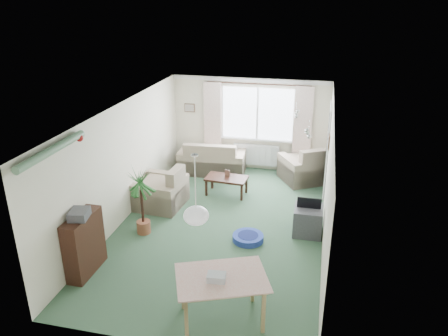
% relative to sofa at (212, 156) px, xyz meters
% --- Properties ---
extents(ground, '(6.50, 6.50, 0.00)m').
position_rel_sofa_xyz_m(ground, '(0.88, -2.75, -0.42)').
color(ground, '#32543A').
extents(window, '(1.80, 0.03, 1.30)m').
position_rel_sofa_xyz_m(window, '(1.08, 0.48, 1.08)').
color(window, white).
extents(curtain_rod, '(2.60, 0.03, 0.03)m').
position_rel_sofa_xyz_m(curtain_rod, '(1.08, 0.40, 1.85)').
color(curtain_rod, black).
extents(curtain_left, '(0.45, 0.08, 2.00)m').
position_rel_sofa_xyz_m(curtain_left, '(-0.07, 0.38, 0.85)').
color(curtain_left, beige).
extents(curtain_right, '(0.45, 0.08, 2.00)m').
position_rel_sofa_xyz_m(curtain_right, '(2.23, 0.38, 0.85)').
color(curtain_right, beige).
extents(radiator, '(1.20, 0.10, 0.55)m').
position_rel_sofa_xyz_m(radiator, '(1.08, 0.44, -0.02)').
color(radiator, white).
extents(doorway, '(0.03, 0.95, 2.00)m').
position_rel_sofa_xyz_m(doorway, '(2.86, -0.55, 0.58)').
color(doorway, black).
extents(pendant_lamp, '(0.36, 0.36, 0.36)m').
position_rel_sofa_xyz_m(pendant_lamp, '(1.08, -5.05, 1.06)').
color(pendant_lamp, white).
extents(tinsel_garland, '(1.60, 1.60, 0.12)m').
position_rel_sofa_xyz_m(tinsel_garland, '(-1.04, -5.05, 1.86)').
color(tinsel_garland, '#196626').
extents(bauble_cluster_a, '(0.20, 0.20, 0.20)m').
position_rel_sofa_xyz_m(bauble_cluster_a, '(2.18, -1.85, 1.80)').
color(bauble_cluster_a, silver).
extents(bauble_cluster_b, '(0.20, 0.20, 0.20)m').
position_rel_sofa_xyz_m(bauble_cluster_b, '(2.48, -3.05, 1.80)').
color(bauble_cluster_b, silver).
extents(wall_picture_back, '(0.28, 0.03, 0.22)m').
position_rel_sofa_xyz_m(wall_picture_back, '(-0.72, 0.48, 1.13)').
color(wall_picture_back, brown).
extents(wall_picture_right, '(0.03, 0.24, 0.30)m').
position_rel_sofa_xyz_m(wall_picture_right, '(2.86, -1.55, 1.13)').
color(wall_picture_right, brown).
extents(sofa, '(1.75, 1.01, 0.85)m').
position_rel_sofa_xyz_m(sofa, '(0.00, 0.00, 0.00)').
color(sofa, '#BFAC90').
rests_on(sofa, ground).
extents(armchair_corner, '(1.38, 1.36, 0.92)m').
position_rel_sofa_xyz_m(armchair_corner, '(2.35, -0.02, 0.04)').
color(armchair_corner, '#B9AA8C').
rests_on(armchair_corner, ground).
extents(armchair_left, '(1.03, 1.08, 0.91)m').
position_rel_sofa_xyz_m(armchair_left, '(-0.62, -2.12, 0.03)').
color(armchair_left, tan).
rests_on(armchair_left, ground).
extents(coffee_table, '(0.97, 0.59, 0.42)m').
position_rel_sofa_xyz_m(coffee_table, '(0.66, -1.25, -0.21)').
color(coffee_table, black).
rests_on(coffee_table, ground).
extents(photo_frame, '(0.12, 0.04, 0.16)m').
position_rel_sofa_xyz_m(photo_frame, '(0.67, -1.19, 0.08)').
color(photo_frame, brown).
rests_on(photo_frame, coffee_table).
extents(bookshelf, '(0.30, 0.86, 1.04)m').
position_rel_sofa_xyz_m(bookshelf, '(-0.96, -4.71, 0.10)').
color(bookshelf, black).
rests_on(bookshelf, ground).
extents(hifi_box, '(0.34, 0.40, 0.14)m').
position_rel_sofa_xyz_m(hifi_box, '(-0.94, -4.77, 0.69)').
color(hifi_box, '#404046').
rests_on(hifi_box, bookshelf).
extents(houseplant, '(0.68, 0.68, 1.33)m').
position_rel_sofa_xyz_m(houseplant, '(-0.53, -3.31, 0.24)').
color(houseplant, '#1C532B').
rests_on(houseplant, ground).
extents(dining_table, '(1.35, 1.14, 0.72)m').
position_rel_sofa_xyz_m(dining_table, '(1.51, -5.35, -0.07)').
color(dining_table, tan).
rests_on(dining_table, ground).
extents(gift_box, '(0.27, 0.21, 0.12)m').
position_rel_sofa_xyz_m(gift_box, '(1.46, -5.44, 0.35)').
color(gift_box, '#B0B2BB').
rests_on(gift_box, dining_table).
extents(tv_cube, '(0.55, 0.60, 0.54)m').
position_rel_sofa_xyz_m(tv_cube, '(2.58, -2.60, -0.15)').
color(tv_cube, '#38393E').
rests_on(tv_cube, ground).
extents(pet_bed, '(0.72, 0.72, 0.12)m').
position_rel_sofa_xyz_m(pet_bed, '(1.51, -3.15, -0.37)').
color(pet_bed, navy).
rests_on(pet_bed, ground).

